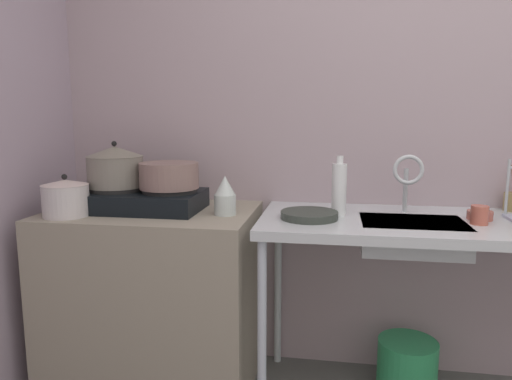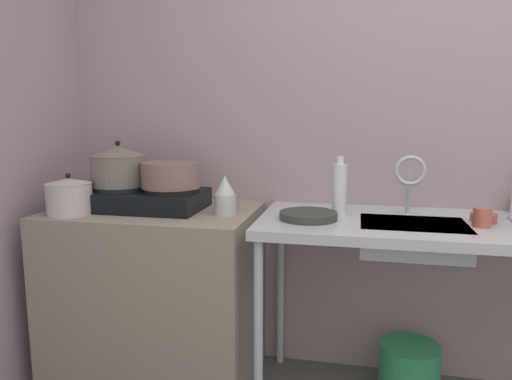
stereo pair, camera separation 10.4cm
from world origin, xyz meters
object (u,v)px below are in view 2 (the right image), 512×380
Objects in this scene: frying_pan at (308,216)px; cup_by_rack at (482,217)px; stove at (145,198)px; pot_on_left_burner at (119,166)px; sink_basin at (413,238)px; bottle_by_sink at (339,189)px; percolator at (225,196)px; bucket_on_floor at (409,372)px; pot_on_right_burner at (171,175)px; pot_beside_stove at (69,196)px; faucet at (410,175)px; small_bowl_on_drainboard at (484,218)px.

cup_by_rack reaches higher than frying_pan.
pot_on_left_burner is (-0.13, 0.00, 0.15)m from stove.
bottle_by_sink is at bearing 167.42° from sink_basin.
percolator is 0.37m from frying_pan.
stove is 2.00× the size of bucket_on_floor.
pot_beside_stove is at bearing -156.04° from pot_on_right_burner.
frying_pan is at bearing -159.42° from faucet.
stove is 0.17m from pot_on_right_burner.
pot_on_left_burner is 1.61m from bucket_on_floor.
faucet is at bearing 150.12° from cup_by_rack.
pot_on_left_burner is 0.97× the size of faucet.
stove reaches higher than frying_pan.
percolator is 1.13m from bucket_on_floor.
frying_pan is 0.18m from bottle_by_sink.
small_bowl_on_drainboard reaches higher than bucket_on_floor.
pot_beside_stove is at bearing -174.59° from sink_basin.
pot_on_right_burner reaches higher than small_bowl_on_drainboard.
pot_on_right_burner is at bearing 0.00° from pot_on_left_burner.
frying_pan is (0.75, -0.06, -0.03)m from stove.
stove is at bearing 178.03° from sink_basin.
frying_pan is at bearing -163.08° from bucket_on_floor.
pot_on_left_burner is at bearing -175.83° from faucet.
pot_on_left_burner is 1.29× the size of pot_beside_stove.
sink_basin is at bearing 2.66° from frying_pan.
bucket_on_floor is (0.03, 0.12, -0.64)m from sink_basin.
pot_on_left_burner reaches higher than sink_basin.
bucket_on_floor is (1.07, 0.08, -0.86)m from pot_on_right_burner.
pot_on_left_burner is 0.96× the size of bucket_on_floor.
small_bowl_on_drainboard is (0.03, 0.09, -0.02)m from cup_by_rack.
percolator is at bearing 176.83° from frying_pan.
stove is at bearing -176.38° from bucket_on_floor.
bottle_by_sink is at bearing 171.68° from cup_by_rack.
sink_basin is at bearing 5.41° from pot_beside_stove.
faucet is (0.77, 0.13, 0.09)m from percolator.
bucket_on_floor is at bearing 3.28° from pot_on_left_burner.
small_bowl_on_drainboard is (1.45, 0.04, -0.03)m from stove.
frying_pan is at bearing 6.53° from pot_beside_stove.
percolator is 1.03m from cup_by_rack.
bottle_by_sink is (-0.58, -0.01, 0.10)m from small_bowl_on_drainboard.
percolator is 0.80m from sink_basin.
frying_pan is at bearing -3.89° from pot_on_left_burner.
percolator is 0.71× the size of frying_pan.
pot_beside_stove is 2.63× the size of cup_by_rack.
pot_beside_stove is 1.70m from cup_by_rack.
percolator is 0.66× the size of bottle_by_sink.
faucet reaches higher than cup_by_rack.
pot_on_right_burner is 1.02× the size of bottle_by_sink.
pot_on_left_burner is at bearing 178.22° from sink_basin.
small_bowl_on_drainboard is at bearing 71.95° from cup_by_rack.
stove is 1.42m from cup_by_rack.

